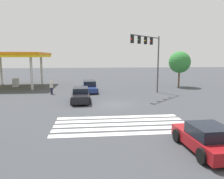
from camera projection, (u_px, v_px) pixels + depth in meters
ground_plane at (112, 105)px, 21.70m from camera, size 143.72×143.72×0.00m
crosswalk_markings at (121, 124)px, 15.36m from camera, size 9.42×4.40×0.01m
traffic_signal_mast at (149, 50)px, 26.39m from camera, size 4.67×4.67×7.29m
car_1 at (81, 95)px, 23.05m from camera, size 2.10×4.83×1.47m
car_2 at (206, 139)px, 10.96m from camera, size 2.22×4.22×1.39m
car_3 at (90, 87)px, 29.35m from camera, size 2.18×4.78×1.50m
gas_station_canopy at (14, 56)px, 33.61m from camera, size 9.73×9.73×5.33m
pedestrian at (51, 87)px, 27.44m from camera, size 0.41×0.41×1.74m
tree_corner_a at (180, 62)px, 33.77m from camera, size 3.33×3.33×5.52m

